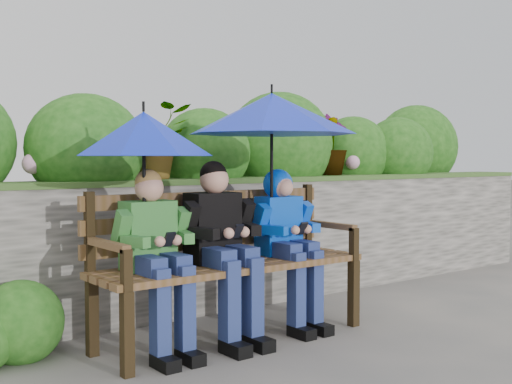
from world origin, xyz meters
TOP-DOWN VIEW (x-y plane):
  - ground at (0.00, 0.00)m, footprint 60.00×60.00m
  - garden_backdrop at (0.00, 1.57)m, footprint 8.00×2.85m
  - park_bench at (-0.33, -0.00)m, footprint 1.87×0.55m
  - boy_left at (-0.90, -0.09)m, footprint 0.46×0.54m
  - boy_middle at (-0.43, -0.10)m, footprint 0.50×0.58m
  - boy_right at (0.13, -0.08)m, footprint 0.45×0.55m
  - umbrella_left at (-0.95, -0.04)m, footprint 0.83×0.83m
  - umbrella_right at (0.01, -0.06)m, footprint 1.15×1.15m

SIDE VIEW (x-z plane):
  - ground at x=0.00m, z-range 0.00..0.00m
  - park_bench at x=-0.33m, z-range 0.07..1.06m
  - boy_left at x=-0.90m, z-range 0.08..1.20m
  - boy_middle at x=-0.43m, z-range 0.08..1.25m
  - garden_backdrop at x=0.00m, z-range -0.26..1.59m
  - boy_right at x=0.13m, z-range 0.12..1.23m
  - umbrella_left at x=-0.95m, z-range 0.93..1.73m
  - umbrella_right at x=0.01m, z-range 1.02..1.96m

